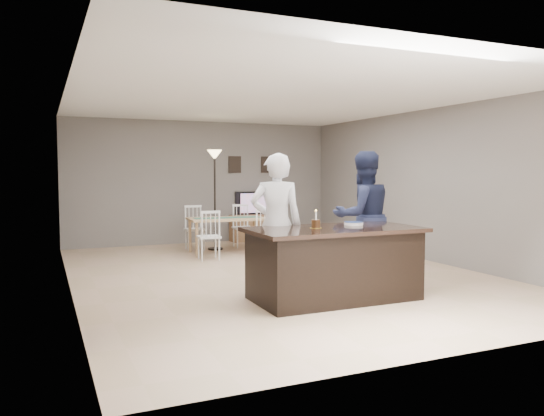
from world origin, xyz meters
name	(u,v)px	position (x,y,z in m)	size (l,w,h in m)	color
floor	(275,274)	(0.00, 0.00, 0.00)	(8.00, 8.00, 0.00)	tan
room_shell	(275,166)	(0.00, 0.00, 1.68)	(8.00, 8.00, 8.00)	slate
kitchen_island	(334,263)	(0.00, -1.80, 0.45)	(2.15, 1.10, 0.90)	black
tv_console	(257,228)	(1.20, 3.77, 0.30)	(1.20, 0.40, 0.60)	brown
television	(255,203)	(1.20, 3.84, 0.86)	(0.91, 0.12, 0.53)	black
tv_screen_glow	(257,203)	(1.20, 3.76, 0.87)	(0.78, 0.78, 0.00)	#D94918
picture_frames	(251,165)	(1.15, 3.98, 1.75)	(1.10, 0.02, 0.38)	black
doorway	(81,208)	(-2.99, -2.30, 1.26)	(0.00, 2.10, 2.65)	black
woman	(276,224)	(-0.55, -1.25, 0.91)	(0.67, 0.44, 1.83)	silver
man	(363,216)	(0.95, -0.99, 0.94)	(0.92, 0.71, 1.89)	#181C35
birthday_cake	(316,224)	(-0.24, -1.76, 0.95)	(0.15, 0.15, 0.23)	gold
plate_stack	(354,223)	(0.40, -1.61, 0.92)	(0.25, 0.25, 0.04)	white
dining_table	(227,224)	(-0.02, 2.28, 0.57)	(1.53, 1.76, 0.90)	tan
floor_lamp	(215,172)	(-0.09, 2.82, 1.57)	(0.30, 0.30, 2.03)	black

